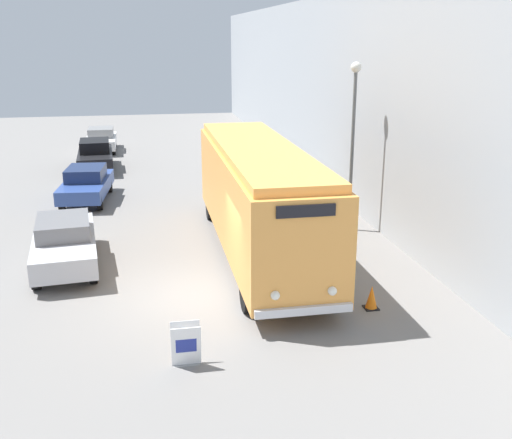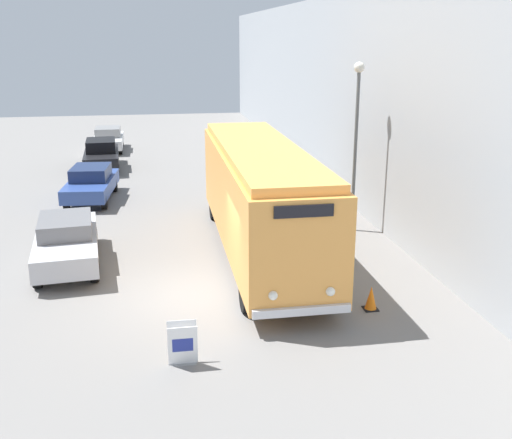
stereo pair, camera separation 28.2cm
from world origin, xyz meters
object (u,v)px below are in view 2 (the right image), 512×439
Objects in this scene: streetlamp at (357,123)px; sign_board at (183,344)px; parked_car_near at (67,241)px; parked_car_distant at (108,139)px; traffic_cone at (371,298)px; parked_car_far at (102,154)px; parked_car_mid at (91,183)px; vintage_bus at (260,195)px.

sign_board is at bearing -128.06° from streetlamp.
parked_car_distant is (-0.02, 19.42, -0.05)m from parked_car_near.
parked_car_far is at bearing 113.35° from traffic_cone.
parked_car_near is 7.65m from parked_car_mid.
sign_board reaches higher than traffic_cone.
parked_car_near reaches higher than parked_car_distant.
sign_board is 1.50× the size of traffic_cone.
parked_car_far is at bearing 98.80° from sign_board.
streetlamp reaches higher than parked_car_mid.
parked_car_near is at bearing -85.26° from parked_car_mid.
vintage_bus is at bearing -6.23° from parked_car_near.
sign_board is 11.01m from streetlamp.
vintage_bus is 17.75× the size of traffic_cone.
sign_board is 20.69m from parked_car_far.
parked_car_distant is at bearing 84.34° from parked_car_near.
parked_car_mid reaches higher than traffic_cone.
parked_car_mid is at bearing -90.58° from parked_car_distant.
streetlamp is 15.84m from parked_car_far.
parked_car_near is (-9.61, -1.81, -3.10)m from streetlamp.
streetlamp is at bearing 75.90° from traffic_cone.
sign_board is at bearing -113.60° from vintage_bus.
parked_car_mid is at bearing 127.50° from vintage_bus.
parked_car_mid is 6.35m from parked_car_far.
sign_board is 26.06m from parked_car_distant.
parked_car_mid is at bearing 102.49° from sign_board.
parked_car_near is (-5.94, 0.05, -1.19)m from vintage_bus.
parked_car_mid is 14.60m from traffic_cone.
sign_board is at bearing -158.96° from traffic_cone.
parked_car_near is 1.02× the size of parked_car_far.
parked_car_far is 1.10× the size of parked_car_distant.
parked_car_mid is 0.96× the size of parked_car_far.
vintage_bus reaches higher than sign_board.
parked_car_far is (-0.04, 6.35, 0.04)m from parked_car_mid.
parked_car_distant is at bearing 108.49° from traffic_cone.
streetlamp is (3.67, 1.86, 1.91)m from vintage_bus.
streetlamp reaches higher than sign_board.
vintage_bus is 20.41m from parked_car_distant.
vintage_bus is 9.79m from parked_car_mid.
vintage_bus is 2.35× the size of parked_car_near.
vintage_bus is 2.40× the size of parked_car_far.
streetlamp is 9.38× the size of traffic_cone.
vintage_bus reaches higher than parked_car_far.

